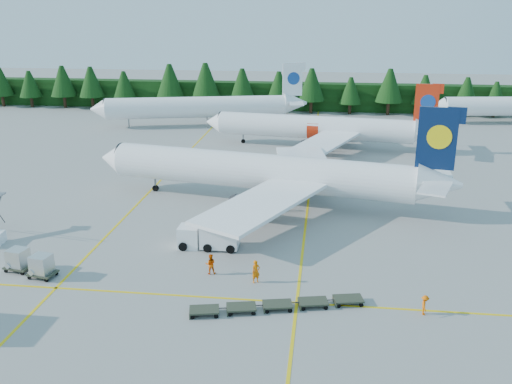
# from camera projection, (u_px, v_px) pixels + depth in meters

# --- Properties ---
(ground) EXTENTS (320.00, 320.00, 0.00)m
(ground) POSITION_uv_depth(u_px,v_px,m) (234.00, 266.00, 51.29)
(ground) COLOR gray
(ground) RESTS_ON ground
(taxi_stripe_a) EXTENTS (0.25, 120.00, 0.01)m
(taxi_stripe_a) POSITION_uv_depth(u_px,v_px,m) (150.00, 192.00, 71.79)
(taxi_stripe_a) COLOR yellow
(taxi_stripe_a) RESTS_ON ground
(taxi_stripe_b) EXTENTS (0.25, 120.00, 0.01)m
(taxi_stripe_b) POSITION_uv_depth(u_px,v_px,m) (309.00, 198.00, 69.45)
(taxi_stripe_b) COLOR yellow
(taxi_stripe_b) RESTS_ON ground
(taxi_stripe_cross) EXTENTS (80.00, 0.25, 0.01)m
(taxi_stripe_cross) POSITION_uv_depth(u_px,v_px,m) (222.00, 298.00, 45.63)
(taxi_stripe_cross) COLOR yellow
(taxi_stripe_cross) RESTS_ON ground
(treeline_hedge) EXTENTS (220.00, 4.00, 6.00)m
(treeline_hedge) POSITION_uv_depth(u_px,v_px,m) (292.00, 96.00, 127.69)
(treeline_hedge) COLOR black
(treeline_hedge) RESTS_ON ground
(airliner_navy) EXTENTS (42.19, 34.40, 12.38)m
(airliner_navy) POSITION_uv_depth(u_px,v_px,m) (253.00, 172.00, 67.07)
(airliner_navy) COLOR white
(airliner_navy) RESTS_ON ground
(airliner_red) EXTENTS (37.58, 30.74, 10.95)m
(airliner_red) POSITION_uv_depth(u_px,v_px,m) (310.00, 127.00, 93.46)
(airliner_red) COLOR white
(airliner_red) RESTS_ON ground
(airliner_far_left) EXTENTS (40.00, 12.74, 11.83)m
(airliner_far_left) POSITION_uv_depth(u_px,v_px,m) (191.00, 107.00, 109.94)
(airliner_far_left) COLOR white
(airliner_far_left) RESTS_ON ground
(service_truck) EXTENTS (5.82, 2.21, 2.81)m
(service_truck) POSITION_uv_depth(u_px,v_px,m) (209.00, 234.00, 54.75)
(service_truck) COLOR silver
(service_truck) RESTS_ON ground
(dolly_train) EXTENTS (13.37, 4.90, 0.13)m
(dolly_train) POSITION_uv_depth(u_px,v_px,m) (278.00, 304.00, 43.88)
(dolly_train) COLOR #353B2B
(dolly_train) RESTS_ON ground
(uld_pair) EXTENTS (5.17, 3.06, 1.71)m
(uld_pair) POSITION_uv_depth(u_px,v_px,m) (30.00, 262.00, 49.43)
(uld_pair) COLOR #353B2B
(uld_pair) RESTS_ON ground
(crew_a) EXTENTS (0.87, 0.79, 2.00)m
(crew_a) POSITION_uv_depth(u_px,v_px,m) (256.00, 272.00, 47.94)
(crew_a) COLOR orange
(crew_a) RESTS_ON ground
(crew_b) EXTENTS (1.01, 0.86, 1.84)m
(crew_b) POSITION_uv_depth(u_px,v_px,m) (210.00, 264.00, 49.53)
(crew_b) COLOR #F05505
(crew_b) RESTS_ON ground
(crew_c) EXTENTS (0.49, 0.68, 1.57)m
(crew_c) POSITION_uv_depth(u_px,v_px,m) (425.00, 305.00, 43.00)
(crew_c) COLOR #EB5D04
(crew_c) RESTS_ON ground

